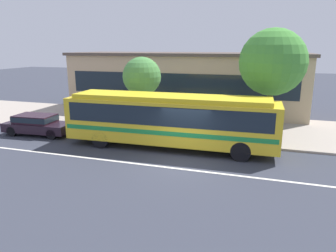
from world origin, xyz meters
The scene contains 10 objects.
ground_plane centered at (0.00, 0.00, 0.00)m, with size 120.00×120.00×0.00m, color #333642.
sidewalk_slab centered at (0.00, 7.42, 0.06)m, with size 60.00×8.00×0.12m, color #A29589.
lane_stripe_center centered at (0.00, -0.80, 0.00)m, with size 56.00×0.16×0.01m, color silver.
transit_bus centered at (-1.20, 2.07, 1.72)m, with size 11.67×2.74×2.96m.
sedan_behind_bus centered at (-10.12, 2.13, 0.72)m, with size 4.42×2.00×1.29m.
pedestrian_waiting_near_sign centered at (4.60, 5.44, 1.10)m, with size 0.46×0.46×1.67m.
pedestrian_walking_along_curb centered at (3.87, 5.11, 1.07)m, with size 0.48×0.48×1.63m.
street_tree_near_stop centered at (-4.21, 5.48, 3.57)m, with size 2.55×2.55×4.76m.
street_tree_mid_block centered at (3.96, 5.79, 4.61)m, with size 3.93×3.93×6.47m.
station_building centered at (-3.06, 12.77, 2.51)m, with size 20.12×6.56×5.01m.
Camera 1 is at (3.80, -14.01, 5.51)m, focal length 33.70 mm.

